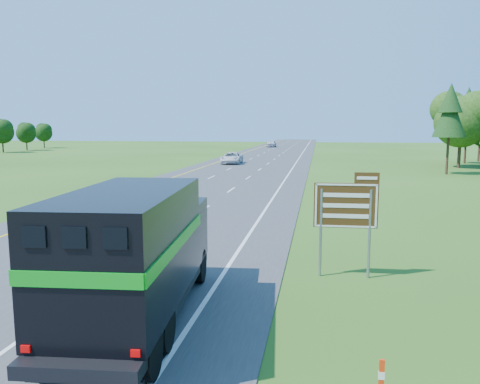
{
  "coord_description": "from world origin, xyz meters",
  "views": [
    {
      "loc": [
        8.6,
        -6.81,
        4.96
      ],
      "look_at": [
        4.54,
        17.17,
        1.56
      ],
      "focal_mm": 35.0,
      "sensor_mm": 36.0,
      "label": 1
    }
  ],
  "objects_px": {
    "white_suv": "(232,158)",
    "exit_sign": "(347,210)",
    "horse_truck": "(136,251)",
    "far_car": "(271,144)"
  },
  "relations": [
    {
      "from": "white_suv",
      "to": "far_car",
      "type": "xyz_separation_m",
      "value": [
        0.01,
        53.1,
        0.09
      ]
    },
    {
      "from": "horse_truck",
      "to": "white_suv",
      "type": "bearing_deg",
      "value": 93.09
    },
    {
      "from": "white_suv",
      "to": "far_car",
      "type": "distance_m",
      "value": 53.1
    },
    {
      "from": "horse_truck",
      "to": "far_car",
      "type": "relative_size",
      "value": 1.58
    },
    {
      "from": "horse_truck",
      "to": "far_car",
      "type": "distance_m",
      "value": 104.66
    },
    {
      "from": "white_suv",
      "to": "exit_sign",
      "type": "bearing_deg",
      "value": -77.16
    },
    {
      "from": "exit_sign",
      "to": "far_car",
      "type": "bearing_deg",
      "value": 95.08
    },
    {
      "from": "white_suv",
      "to": "exit_sign",
      "type": "relative_size",
      "value": 1.58
    },
    {
      "from": "horse_truck",
      "to": "exit_sign",
      "type": "relative_size",
      "value": 2.27
    },
    {
      "from": "horse_truck",
      "to": "white_suv",
      "type": "height_order",
      "value": "horse_truck"
    }
  ]
}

